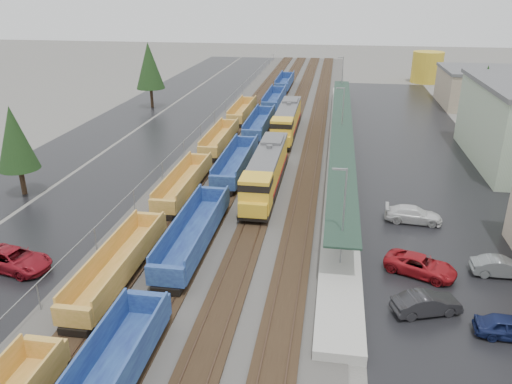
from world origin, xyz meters
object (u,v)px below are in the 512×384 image
storage_tank (427,67)px  parked_car_east_c (413,215)px  well_string_blue (236,163)px  parked_car_east_e (501,267)px  well_string_yellow (158,217)px  parked_car_east_d (510,327)px  locomotive_trail (287,121)px  parked_car_east_a (427,304)px  parked_car_east_b (420,266)px  parked_car_west_c (14,260)px  locomotive_lead (266,172)px

storage_tank → parked_car_east_c: bearing=-99.3°
well_string_blue → parked_car_east_e: size_ratio=28.67×
well_string_yellow → parked_car_east_d: bearing=-22.6°
parked_car_east_d → parked_car_east_e: 7.36m
well_string_blue → parked_car_east_c: well_string_blue is taller
storage_tank → well_string_blue: bearing=-115.1°
locomotive_trail → parked_car_east_e: (18.95, -34.16, -1.53)m
parked_car_east_e → parked_car_east_d: bearing=167.8°
parked_car_east_a → parked_car_east_b: bearing=-22.8°
well_string_blue → parked_car_west_c: 25.85m
locomotive_lead → parked_car_east_b: (13.24, -13.87, -1.51)m
locomotive_trail → parked_car_east_c: size_ratio=3.67×
parked_car_east_a → parked_car_east_c: 13.80m
parked_car_east_c → parked_car_east_e: (5.07, -8.23, -0.03)m
parked_car_west_c → parked_car_east_e: 35.45m
locomotive_lead → locomotive_trail: same height
parked_car_east_b → parked_car_east_e: 5.76m
parked_car_west_c → parked_car_east_c: parked_car_west_c is taller
locomotive_trail → well_string_blue: locomotive_trail is taller
parked_car_east_d → locomotive_lead: bearing=43.0°
parked_car_west_c → parked_car_east_e: size_ratio=1.38×
well_string_yellow → parked_car_east_c: 22.41m
well_string_blue → storage_tank: bearing=64.9°
locomotive_lead → parked_car_east_e: 23.13m
well_string_yellow → well_string_blue: 15.27m
well_string_yellow → parked_car_east_c: well_string_yellow is taller
parked_car_east_d → parked_car_east_c: bearing=15.5°
well_string_yellow → storage_tank: bearing=66.7°
locomotive_lead → parked_car_east_d: bearing=-49.4°
storage_tank → well_string_yellow: bearing=-113.3°
parked_car_east_a → storage_tank: bearing=-27.6°
parked_car_west_c → well_string_blue: bearing=-16.3°
parked_car_west_c → locomotive_lead: bearing=-30.4°
well_string_blue → parked_car_east_c: (17.88, -9.89, -0.47)m
parked_car_west_c → parked_car_east_e: (35.14, 4.67, -0.11)m
parked_car_east_c → parked_car_east_e: 9.67m
parked_car_east_b → parked_car_east_a: bearing=-159.5°
locomotive_trail → storage_tank: bearing=61.6°
locomotive_lead → parked_car_east_a: (12.93, -18.70, -1.49)m
well_string_yellow → well_string_blue: (4.00, 14.73, 0.08)m
parked_car_east_e → well_string_yellow: bearing=82.4°
locomotive_trail → parked_car_east_b: 37.33m
parked_car_east_e → well_string_blue: bearing=51.2°
parked_car_east_a → parked_car_east_e: parked_car_east_a is taller
well_string_yellow → parked_car_east_d: size_ratio=23.32×
parked_car_east_e → locomotive_trail: bearing=28.6°
locomotive_trail → parked_car_east_d: bearing=-67.1°
locomotive_lead → parked_car_east_c: locomotive_lead is taller
well_string_blue → parked_car_east_e: 29.25m
parked_car_east_a → parked_car_east_d: 4.82m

